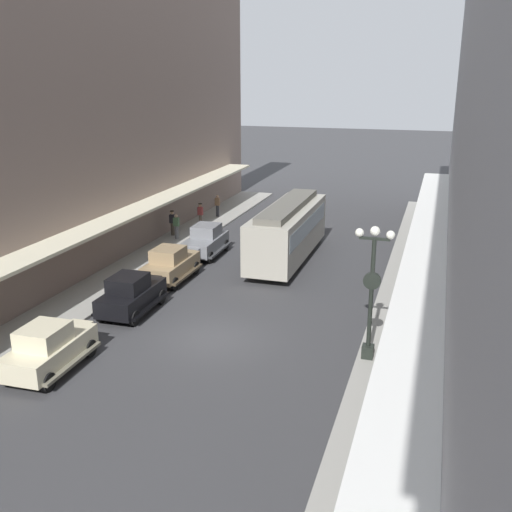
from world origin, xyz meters
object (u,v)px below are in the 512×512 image
fire_hydrant (123,280)px  pedestrian_4 (200,215)px  pedestrian_0 (217,205)px  parked_car_0 (49,347)px  parked_car_3 (205,240)px  pedestrian_1 (176,226)px  parked_car_1 (131,293)px  parked_car_2 (170,263)px  pedestrian_3 (172,223)px  streetcar (288,229)px  lamp_post_with_clock (372,288)px

fire_hydrant → pedestrian_4: pedestrian_4 is taller
fire_hydrant → pedestrian_0: size_ratio=0.50×
fire_hydrant → parked_car_0: bearing=-78.5°
parked_car_3 → pedestrian_1: 3.89m
parked_car_1 → parked_car_2: 4.58m
parked_car_1 → pedestrian_3: 13.06m
pedestrian_0 → pedestrian_1: size_ratio=1.00×
parked_car_3 → pedestrian_3: 4.81m
parked_car_1 → parked_car_3: 9.35m
streetcar → pedestrian_3: streetcar is taller
parked_car_3 → pedestrian_3: parked_car_3 is taller
parked_car_2 → pedestrian_1: bearing=112.6°
parked_car_0 → streetcar: streetcar is taller
parked_car_1 → fire_hydrant: bearing=127.4°
parked_car_2 → streetcar: size_ratio=0.44×
pedestrian_1 → parked_car_2: bearing=-67.4°
parked_car_1 → pedestrian_0: bearing=99.0°
pedestrian_0 → pedestrian_1: 6.75m
fire_hydrant → pedestrian_0: (-1.13, 16.17, 0.43)m
lamp_post_with_clock → fire_hydrant: size_ratio=6.29×
parked_car_0 → pedestrian_0: 24.57m
parked_car_2 → fire_hydrant: size_ratio=5.20×
streetcar → pedestrian_1: (-8.00, 1.95, -0.91)m
pedestrian_1 → pedestrian_4: bearing=85.5°
parked_car_2 → pedestrian_4: size_ratio=2.55×
streetcar → parked_car_1: bearing=-116.0°
parked_car_1 → lamp_post_with_clock: (10.94, -1.60, 2.04)m
fire_hydrant → pedestrian_1: 9.54m
streetcar → pedestrian_3: bearing=162.9°
pedestrian_3 → pedestrian_4: same height
parked_car_1 → pedestrian_1: (-3.21, 11.79, 0.05)m
parked_car_2 → lamp_post_with_clock: bearing=-29.0°
lamp_post_with_clock → parked_car_3: bearing=135.4°
parked_car_0 → pedestrian_0: bearing=96.6°
parked_car_1 → parked_car_3: size_ratio=1.00×
parked_car_0 → lamp_post_with_clock: size_ratio=0.83×
pedestrian_1 → fire_hydrant: bearing=-81.6°
parked_car_2 → pedestrian_3: (-3.62, 7.92, 0.07)m
parked_car_3 → pedestrian_1: bearing=141.1°
parked_car_1 → pedestrian_0: (-2.94, 18.54, 0.05)m
parked_car_3 → lamp_post_with_clock: lamp_post_with_clock is taller
lamp_post_with_clock → pedestrian_3: bearing=136.3°
fire_hydrant → pedestrian_4: 12.90m
parked_car_3 → streetcar: bearing=5.7°
pedestrian_4 → parked_car_1: bearing=-79.1°
fire_hydrant → pedestrian_4: size_ratio=0.49×
fire_hydrant → pedestrian_3: pedestrian_3 is taller
parked_car_0 → parked_car_3: bearing=90.2°
parked_car_2 → parked_car_3: same height
parked_car_1 → pedestrian_4: 15.49m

